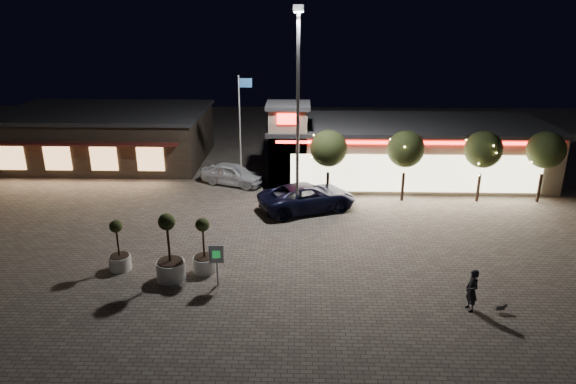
{
  "coord_description": "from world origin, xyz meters",
  "views": [
    {
      "loc": [
        2.23,
        -21.44,
        12.23
      ],
      "look_at": [
        1.49,
        6.0,
        2.33
      ],
      "focal_mm": 32.0,
      "sensor_mm": 36.0,
      "label": 1
    }
  ],
  "objects_px": {
    "pickup_truck": "(308,197)",
    "valet_sign": "(217,258)",
    "white_sedan": "(233,174)",
    "planter_mid": "(170,259)",
    "pedestrian": "(472,290)",
    "planter_left": "(119,254)"
  },
  "relations": [
    {
      "from": "white_sedan",
      "to": "planter_mid",
      "type": "xyz_separation_m",
      "value": [
        -1.18,
        -13.94,
        0.24
      ]
    },
    {
      "from": "pedestrian",
      "to": "planter_mid",
      "type": "height_order",
      "value": "planter_mid"
    },
    {
      "from": "pickup_truck",
      "to": "planter_left",
      "type": "xyz_separation_m",
      "value": [
        -9.32,
        -8.18,
        -0.05
      ]
    },
    {
      "from": "white_sedan",
      "to": "planter_mid",
      "type": "distance_m",
      "value": 14.0
    },
    {
      "from": "pickup_truck",
      "to": "white_sedan",
      "type": "bearing_deg",
      "value": 25.17
    },
    {
      "from": "valet_sign",
      "to": "pickup_truck",
      "type": "bearing_deg",
      "value": 66.07
    },
    {
      "from": "pickup_truck",
      "to": "white_sedan",
      "type": "distance_m",
      "value": 7.26
    },
    {
      "from": "pedestrian",
      "to": "planter_mid",
      "type": "relative_size",
      "value": 0.56
    },
    {
      "from": "valet_sign",
      "to": "planter_mid",
      "type": "bearing_deg",
      "value": 167.23
    },
    {
      "from": "planter_mid",
      "to": "pickup_truck",
      "type": "bearing_deg",
      "value": 54.1
    },
    {
      "from": "pedestrian",
      "to": "valet_sign",
      "type": "xyz_separation_m",
      "value": [
        -11.12,
        1.78,
        0.49
      ]
    },
    {
      "from": "white_sedan",
      "to": "planter_mid",
      "type": "height_order",
      "value": "planter_mid"
    },
    {
      "from": "pickup_truck",
      "to": "valet_sign",
      "type": "height_order",
      "value": "valet_sign"
    },
    {
      "from": "pickup_truck",
      "to": "white_sedan",
      "type": "height_order",
      "value": "pickup_truck"
    },
    {
      "from": "pickup_truck",
      "to": "valet_sign",
      "type": "bearing_deg",
      "value": 133.21
    },
    {
      "from": "pedestrian",
      "to": "planter_left",
      "type": "xyz_separation_m",
      "value": [
        -16.18,
        3.2,
        -0.14
      ]
    },
    {
      "from": "pedestrian",
      "to": "planter_mid",
      "type": "bearing_deg",
      "value": -113.34
    },
    {
      "from": "planter_mid",
      "to": "valet_sign",
      "type": "bearing_deg",
      "value": -12.77
    },
    {
      "from": "planter_left",
      "to": "planter_mid",
      "type": "relative_size",
      "value": 0.78
    },
    {
      "from": "white_sedan",
      "to": "pedestrian",
      "type": "height_order",
      "value": "pedestrian"
    },
    {
      "from": "valet_sign",
      "to": "white_sedan",
      "type": "bearing_deg",
      "value": 94.49
    },
    {
      "from": "valet_sign",
      "to": "planter_left",
      "type": "bearing_deg",
      "value": 164.22
    }
  ]
}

